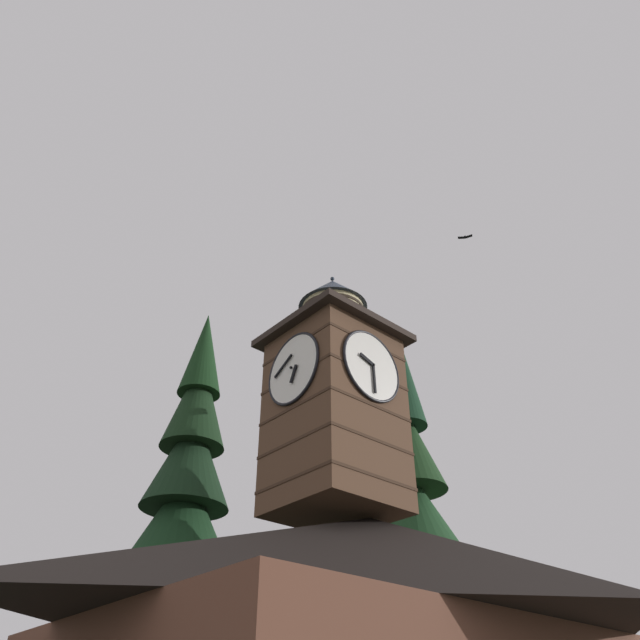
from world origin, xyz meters
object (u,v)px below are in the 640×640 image
at_px(clock_tower, 334,397).
at_px(moon, 213,547).
at_px(pine_tree_aside, 419,583).
at_px(flying_bird_high, 465,237).
at_px(pine_tree_behind, 178,555).

xyz_separation_m(clock_tower, moon, (-19.94, -39.04, 6.07)).
bearing_deg(clock_tower, moon, -117.05).
relative_size(clock_tower, pine_tree_aside, 0.46).
relative_size(pine_tree_aside, flying_bird_high, 33.28).
bearing_deg(moon, pine_tree_aside, 71.91).
height_order(pine_tree_aside, flying_bird_high, flying_bird_high).
bearing_deg(clock_tower, pine_tree_aside, -154.21).
height_order(pine_tree_behind, moon, moon).
xyz_separation_m(pine_tree_aside, flying_bird_high, (2.63, 6.66, 13.33)).
relative_size(pine_tree_behind, pine_tree_aside, 0.89).
height_order(clock_tower, pine_tree_aside, pine_tree_aside).
bearing_deg(flying_bird_high, pine_tree_behind, -50.22).
bearing_deg(pine_tree_behind, flying_bird_high, 129.78).
relative_size(pine_tree_behind, flying_bird_high, 29.45).
bearing_deg(pine_tree_behind, moon, -123.49).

